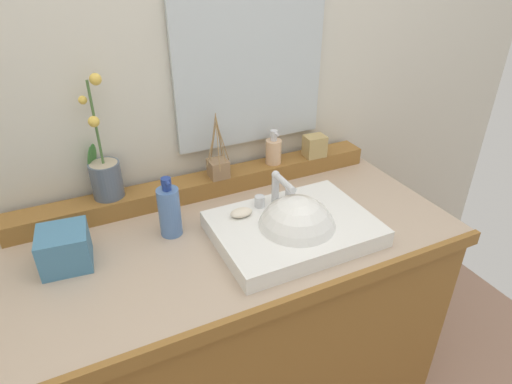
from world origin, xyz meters
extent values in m
cube|color=beige|center=(0.00, 0.43, 1.24)|extent=(3.07, 0.20, 2.48)
cube|color=olive|center=(0.00, 0.00, 0.41)|extent=(1.34, 0.63, 0.82)
cube|color=tan|center=(0.00, 0.00, 0.84)|extent=(1.36, 0.65, 0.04)
cube|color=olive|center=(0.00, -0.32, 0.84)|extent=(1.36, 0.02, 0.04)
cube|color=olive|center=(0.00, 0.27, 0.89)|extent=(1.29, 0.10, 0.06)
cube|color=white|center=(0.16, -0.10, 0.89)|extent=(0.47, 0.35, 0.05)
sphere|color=white|center=(0.16, -0.11, 0.88)|extent=(0.24, 0.24, 0.24)
cylinder|color=silver|center=(0.16, 0.03, 0.96)|extent=(0.02, 0.02, 0.10)
cylinder|color=silver|center=(0.16, -0.03, 1.01)|extent=(0.02, 0.11, 0.02)
sphere|color=silver|center=(0.16, 0.03, 1.01)|extent=(0.03, 0.03, 0.03)
cylinder|color=silver|center=(0.10, 0.03, 0.93)|extent=(0.03, 0.03, 0.04)
cylinder|color=silver|center=(0.21, 0.03, 0.93)|extent=(0.03, 0.03, 0.04)
ellipsoid|color=beige|center=(0.03, 0.00, 0.93)|extent=(0.07, 0.04, 0.02)
cylinder|color=#515D6D|center=(-0.32, 0.28, 0.98)|extent=(0.10, 0.10, 0.12)
cylinder|color=tan|center=(-0.32, 0.28, 1.04)|extent=(0.09, 0.09, 0.01)
cylinder|color=#476B38|center=(-0.32, 0.28, 1.17)|extent=(0.01, 0.01, 0.26)
ellipsoid|color=#387033|center=(-0.34, 0.31, 1.06)|extent=(0.04, 0.04, 0.09)
ellipsoid|color=#387033|center=(-0.35, 0.30, 1.06)|extent=(0.04, 0.04, 0.08)
sphere|color=gold|center=(-0.32, 0.26, 1.19)|extent=(0.03, 0.03, 0.03)
sphere|color=gold|center=(-0.34, 0.29, 1.24)|extent=(0.03, 0.03, 0.03)
sphere|color=gold|center=(-0.29, 0.28, 1.30)|extent=(0.03, 0.03, 0.03)
cylinder|color=#E1B48A|center=(0.27, 0.26, 0.97)|extent=(0.06, 0.06, 0.09)
cylinder|color=silver|center=(0.27, 0.26, 1.02)|extent=(0.02, 0.02, 0.02)
cylinder|color=silver|center=(0.27, 0.26, 1.04)|extent=(0.03, 0.03, 0.02)
cylinder|color=silver|center=(0.27, 0.24, 1.05)|extent=(0.01, 0.03, 0.01)
cube|color=#937150|center=(0.05, 0.25, 0.96)|extent=(0.06, 0.06, 0.06)
cylinder|color=#9E7A4C|center=(0.07, 0.25, 1.05)|extent=(0.04, 0.01, 0.15)
cylinder|color=#9E7A4C|center=(0.06, 0.26, 1.06)|extent=(0.03, 0.03, 0.17)
cylinder|color=#9E7A4C|center=(0.05, 0.27, 1.05)|extent=(0.01, 0.06, 0.15)
cylinder|color=#9E7A4C|center=(0.04, 0.25, 1.07)|extent=(0.03, 0.01, 0.18)
cylinder|color=#9E7A4C|center=(0.03, 0.24, 1.05)|extent=(0.05, 0.02, 0.14)
cylinder|color=#9E7A4C|center=(0.04, 0.22, 1.06)|extent=(0.02, 0.07, 0.17)
cylinder|color=#9E7A4C|center=(0.06, 0.24, 1.06)|extent=(0.03, 0.02, 0.17)
cube|color=tan|center=(0.44, 0.25, 0.97)|extent=(0.08, 0.07, 0.08)
cylinder|color=#5278B2|center=(-0.17, 0.08, 0.94)|extent=(0.07, 0.07, 0.15)
cylinder|color=navy|center=(-0.17, 0.08, 1.02)|extent=(0.03, 0.03, 0.02)
cylinder|color=navy|center=(-0.17, 0.08, 1.04)|extent=(0.03, 0.03, 0.02)
cylinder|color=navy|center=(-0.17, 0.06, 1.05)|extent=(0.01, 0.04, 0.01)
cube|color=teal|center=(-0.47, 0.06, 0.91)|extent=(0.14, 0.14, 0.11)
cube|color=silver|center=(0.21, 0.32, 1.25)|extent=(0.54, 0.02, 0.50)
camera|label=1|loc=(-0.41, -1.01, 1.64)|focal=30.46mm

